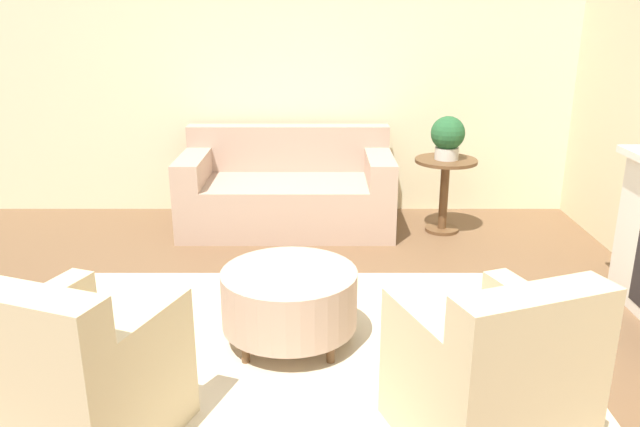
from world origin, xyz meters
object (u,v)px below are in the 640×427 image
armchair_left (81,382)px  ottoman_table (291,298)px  potted_plant_on_side_table (450,136)px  armchair_right (493,382)px  side_table (447,182)px  couch (289,192)px

armchair_left → ottoman_table: (0.93, 1.00, -0.06)m
ottoman_table → potted_plant_on_side_table: potted_plant_on_side_table is taller
ottoman_table → armchair_right: bearing=-45.7°
side_table → ottoman_table: bearing=-122.9°
ottoman_table → side_table: bearing=57.1°
side_table → potted_plant_on_side_table: (-0.00, 0.00, 0.43)m
armchair_left → ottoman_table: size_ratio=1.16×
couch → armchair_left: size_ratio=2.02×
armchair_left → side_table: armchair_left is taller
couch → armchair_left: (-0.80, -3.21, 0.03)m
ottoman_table → armchair_left: bearing=-132.7°
armchair_right → armchair_left: bearing=180.0°
couch → side_table: size_ratio=2.83×
couch → potted_plant_on_side_table: potted_plant_on_side_table is taller
couch → side_table: 1.48m
side_table → potted_plant_on_side_table: size_ratio=1.77×
couch → ottoman_table: couch is taller
armchair_left → side_table: (2.27, 3.08, 0.11)m
ottoman_table → potted_plant_on_side_table: bearing=57.1°
ottoman_table → side_table: size_ratio=1.20×
potted_plant_on_side_table → armchair_right: bearing=-96.8°
armchair_left → couch: bearing=76.0°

